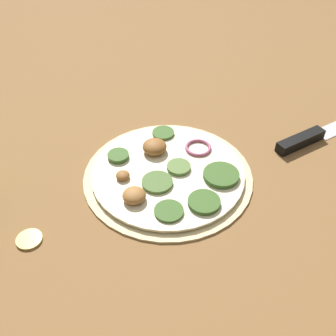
{
  "coord_description": "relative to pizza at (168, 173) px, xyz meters",
  "views": [
    {
      "loc": [
        0.14,
        0.43,
        0.42
      ],
      "look_at": [
        0.0,
        0.0,
        0.02
      ],
      "focal_mm": 42.0,
      "sensor_mm": 36.0,
      "label": 1
    }
  ],
  "objects": [
    {
      "name": "knife",
      "position": [
        -0.28,
        -0.02,
        -0.0
      ],
      "size": [
        0.3,
        0.09,
        0.02
      ],
      "rotation": [
        0.0,
        0.0,
        3.38
      ],
      "color": "silver",
      "rests_on": "ground_plane"
    },
    {
      "name": "pizza",
      "position": [
        0.0,
        0.0,
        0.0
      ],
      "size": [
        0.26,
        0.26,
        0.03
      ],
      "color": "beige",
      "rests_on": "ground_plane"
    },
    {
      "name": "loose_cap",
      "position": [
        0.21,
        0.06,
        -0.0
      ],
      "size": [
        0.03,
        0.03,
        0.01
      ],
      "color": "gold",
      "rests_on": "ground_plane"
    },
    {
      "name": "ground_plane",
      "position": [
        0.0,
        -0.0,
        -0.01
      ],
      "size": [
        3.0,
        3.0,
        0.0
      ],
      "primitive_type": "plane",
      "color": "brown"
    }
  ]
}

